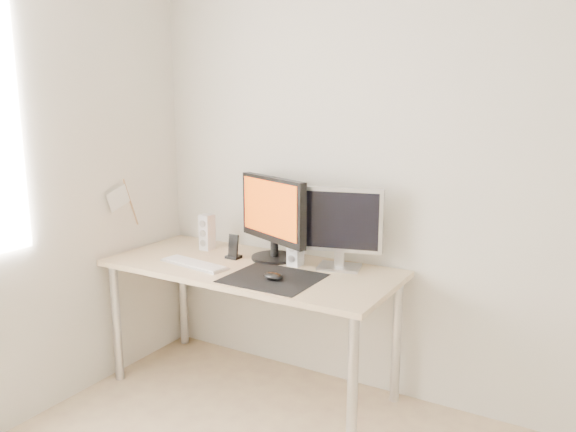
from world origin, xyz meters
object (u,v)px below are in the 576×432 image
at_px(desk, 250,279).
at_px(second_monitor, 340,224).
at_px(speaker_right, 295,246).
at_px(speaker_left, 207,232).
at_px(phone_dock, 233,251).
at_px(keyboard, 194,264).
at_px(mouse, 273,276).
at_px(main_monitor, 273,215).

bearing_deg(desk, second_monitor, 24.06).
bearing_deg(second_monitor, speaker_right, -163.18).
relative_size(speaker_left, phone_dock, 1.55).
distance_m(speaker_right, keyboard, 0.56).
bearing_deg(mouse, phone_dock, 150.44).
relative_size(mouse, second_monitor, 0.24).
relative_size(main_monitor, keyboard, 1.21).
bearing_deg(keyboard, speaker_left, 115.52).
height_order(second_monitor, keyboard, second_monitor).
relative_size(desk, second_monitor, 3.58).
relative_size(main_monitor, second_monitor, 1.17).
bearing_deg(second_monitor, desk, -155.94).
distance_m(second_monitor, speaker_left, 0.86).
bearing_deg(phone_dock, main_monitor, 25.71).
height_order(speaker_right, keyboard, speaker_right).
bearing_deg(speaker_right, speaker_left, 177.86).
distance_m(second_monitor, phone_dock, 0.65).
distance_m(mouse, desk, 0.31).
bearing_deg(speaker_left, keyboard, -64.48).
xyz_separation_m(mouse, keyboard, (-0.51, 0.01, -0.01)).
height_order(desk, main_monitor, main_monitor).
xyz_separation_m(desk, second_monitor, (0.44, 0.20, 0.32)).
bearing_deg(second_monitor, keyboard, -154.06).
bearing_deg(keyboard, phone_dock, 64.72).
bearing_deg(phone_dock, desk, -24.18).
xyz_separation_m(mouse, desk, (-0.24, 0.16, -0.10)).
relative_size(main_monitor, phone_dock, 3.79).
bearing_deg(keyboard, main_monitor, 46.03).
relative_size(desk, main_monitor, 3.06).
xyz_separation_m(desk, speaker_left, (-0.41, 0.15, 0.18)).
bearing_deg(main_monitor, keyboard, -133.97).
height_order(mouse, main_monitor, main_monitor).
bearing_deg(keyboard, desk, 28.89).
height_order(speaker_left, phone_dock, speaker_left).
bearing_deg(mouse, desk, 147.12).
height_order(mouse, phone_dock, phone_dock).
xyz_separation_m(desk, main_monitor, (0.04, 0.17, 0.33)).
bearing_deg(speaker_left, mouse, -25.17).
height_order(main_monitor, speaker_right, main_monitor).
relative_size(mouse, keyboard, 0.25).
bearing_deg(phone_dock, keyboard, -115.28).
bearing_deg(speaker_right, second_monitor, 16.82).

